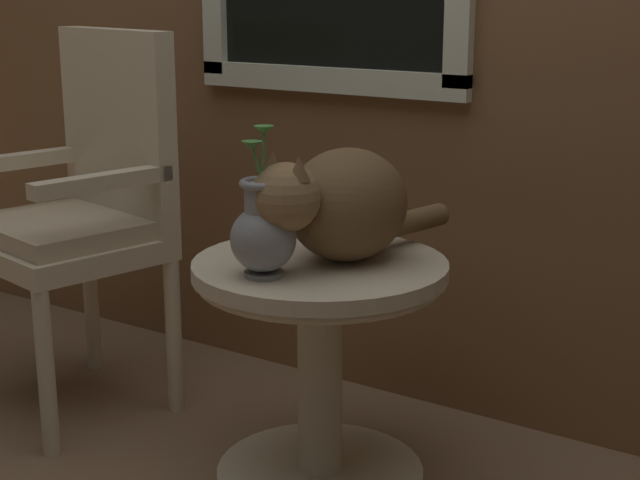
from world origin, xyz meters
The scene contains 4 objects.
wicker_side_table centered at (0.10, 0.11, 0.36)m, with size 0.59×0.59×0.55m.
wicker_chair centered at (-0.69, 0.14, 0.58)m, with size 0.56×0.52×1.04m.
cat centered at (0.14, 0.13, 0.68)m, with size 0.31×0.59×0.27m.
pewter_vase_with_ivy centered at (0.07, -0.06, 0.65)m, with size 0.14×0.14×0.32m.
Camera 1 is at (1.28, -1.66, 1.15)m, focal length 54.41 mm.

